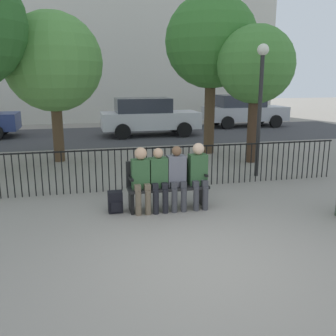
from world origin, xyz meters
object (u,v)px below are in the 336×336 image
(tree_0, at_px, (211,42))
(park_bench, at_px, (167,183))
(parked_car_0, at_px, (148,116))
(tree_3, at_px, (256,66))
(tree_1, at_px, (53,63))
(seated_person_2, at_px, (177,175))
(seated_person_1, at_px, (159,176))
(backpack, at_px, (115,202))
(lamp_post, at_px, (261,89))
(seated_person_0, at_px, (141,176))
(seated_person_3, at_px, (198,172))
(parked_car_2, at_px, (243,110))

(tree_0, bearing_deg, park_bench, -117.36)
(parked_car_0, bearing_deg, tree_3, -71.29)
(tree_1, distance_m, tree_3, 5.75)
(seated_person_2, bearing_deg, seated_person_1, -179.78)
(backpack, relative_size, lamp_post, 0.12)
(seated_person_0, distance_m, tree_3, 5.64)
(tree_3, xyz_separation_m, lamp_post, (-0.59, -1.55, -0.61))
(seated_person_0, height_order, seated_person_3, seated_person_3)
(seated_person_2, relative_size, parked_car_2, 0.29)
(seated_person_0, bearing_deg, parked_car_0, 79.01)
(tree_1, xyz_separation_m, parked_car_0, (3.54, 4.57, -2.02))
(seated_person_2, xyz_separation_m, tree_1, (-2.37, 4.94, 2.20))
(park_bench, bearing_deg, lamp_post, 33.62)
(tree_0, height_order, parked_car_0, tree_0)
(parked_car_0, bearing_deg, parked_car_2, 20.63)
(park_bench, relative_size, parked_car_0, 0.36)
(tree_1, bearing_deg, backpack, -75.98)
(tree_1, bearing_deg, seated_person_0, -71.06)
(backpack, bearing_deg, parked_car_0, 76.12)
(seated_person_1, distance_m, tree_1, 5.78)
(seated_person_0, bearing_deg, backpack, 170.57)
(backpack, bearing_deg, parked_car_2, 56.05)
(tree_1, height_order, tree_3, tree_1)
(seated_person_1, height_order, seated_person_3, seated_person_3)
(tree_0, distance_m, parked_car_2, 8.08)
(parked_car_0, bearing_deg, seated_person_3, -94.52)
(seated_person_1, distance_m, parked_car_0, 9.63)
(tree_1, bearing_deg, tree_0, 2.24)
(tree_3, bearing_deg, lamp_post, -110.73)
(tree_1, distance_m, parked_car_2, 11.28)
(tree_3, bearing_deg, seated_person_1, -135.23)
(park_bench, relative_size, tree_0, 0.30)
(seated_person_2, bearing_deg, parked_car_2, 60.39)
(tree_3, relative_size, parked_car_2, 0.93)
(backpack, bearing_deg, tree_3, 38.30)
(park_bench, xyz_separation_m, seated_person_2, (0.16, -0.13, 0.18))
(tree_0, bearing_deg, tree_1, -177.76)
(lamp_post, bearing_deg, seated_person_0, -149.07)
(seated_person_1, xyz_separation_m, tree_1, (-2.02, 4.94, 2.21))
(tree_0, bearing_deg, lamp_post, -86.66)
(lamp_post, xyz_separation_m, parked_car_2, (3.94, 9.56, -1.33))
(tree_3, xyz_separation_m, parked_car_2, (3.35, 8.01, -1.94))
(seated_person_2, relative_size, lamp_post, 0.37)
(seated_person_1, xyz_separation_m, tree_0, (2.78, 5.13, 2.88))
(park_bench, distance_m, seated_person_1, 0.29)
(seated_person_0, distance_m, tree_1, 5.66)
(tree_1, distance_m, lamp_post, 5.84)
(seated_person_1, bearing_deg, seated_person_3, 0.25)
(tree_0, relative_size, lamp_post, 1.55)
(tree_0, height_order, parked_car_2, tree_0)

